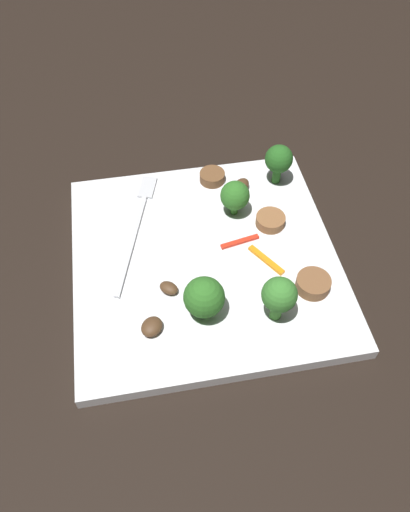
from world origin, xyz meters
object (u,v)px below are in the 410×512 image
object	(u,v)px
sausage_slice_1	(313,284)
mushroom_2	(241,185)
broccoli_floret_2	(235,196)
pepper_strip_0	(240,242)
fork	(138,222)
broccoli_floret_3	(279,296)
plate	(205,260)
pepper_strip_1	(266,260)
mushroom_0	(152,327)
mushroom_1	(169,288)
broccoli_floret_0	(279,160)
sausage_slice_2	(212,177)
broccoli_floret_1	(204,297)
sausage_slice_0	(270,220)

from	to	relation	value
sausage_slice_1	mushroom_2	bearing A→B (deg)	14.80
broccoli_floret_2	pepper_strip_0	bearing A→B (deg)	176.12
fork	broccoli_floret_3	distance (m)	0.20
plate	pepper_strip_1	size ratio (longest dim) A/B	5.87
plate	fork	world-z (taller)	fork
mushroom_0	pepper_strip_1	distance (m)	0.15
mushroom_1	pepper_strip_1	bearing A→B (deg)	-79.49
broccoli_floret_0	sausage_slice_2	size ratio (longest dim) A/B	1.70
plate	mushroom_2	distance (m)	0.11
sausage_slice_2	mushroom_2	world-z (taller)	mushroom_2
pepper_strip_0	sausage_slice_1	bearing A→B (deg)	-140.14
broccoli_floret_3	pepper_strip_1	distance (m)	0.08
mushroom_2	mushroom_1	bearing A→B (deg)	141.41
plate	mushroom_2	size ratio (longest dim) A/B	11.83
broccoli_floret_2	broccoli_floret_3	world-z (taller)	broccoli_floret_3
broccoli_floret_3	mushroom_1	distance (m)	0.12
broccoli_floret_0	pepper_strip_0	bearing A→B (deg)	143.80
plate	sausage_slice_2	distance (m)	0.12
broccoli_floret_3	sausage_slice_2	xyz separation A→B (m)	(0.20, 0.03, -0.03)
plate	broccoli_floret_1	world-z (taller)	broccoli_floret_1
broccoli_floret_3	mushroom_1	size ratio (longest dim) A/B	2.66
broccoli_floret_0	mushroom_1	world-z (taller)	broccoli_floret_0
broccoli_floret_0	sausage_slice_2	xyz separation A→B (m)	(0.02, 0.08, -0.03)
mushroom_1	sausage_slice_1	bearing A→B (deg)	-98.54
fork	mushroom_0	xyz separation A→B (m)	(-0.14, -0.00, 0.00)
mushroom_0	mushroom_1	distance (m)	0.05
sausage_slice_0	sausage_slice_2	world-z (taller)	same
broccoli_floret_3	sausage_slice_2	distance (m)	0.21
fork	mushroom_2	xyz separation A→B (m)	(0.03, -0.13, 0.01)
sausage_slice_2	mushroom_2	bearing A→B (deg)	-124.79
broccoli_floret_0	sausage_slice_0	world-z (taller)	broccoli_floret_0
sausage_slice_0	pepper_strip_1	world-z (taller)	sausage_slice_0
broccoli_floret_0	mushroom_0	xyz separation A→B (m)	(-0.18, 0.17, -0.03)
plate	sausage_slice_1	distance (m)	0.12
broccoli_floret_0	sausage_slice_1	bearing A→B (deg)	178.36
sausage_slice_0	mushroom_2	distance (m)	0.06
broccoli_floret_0	sausage_slice_2	world-z (taller)	broccoli_floret_0
broccoli_floret_2	sausage_slice_0	distance (m)	0.05
plate	broccoli_floret_2	world-z (taller)	broccoli_floret_2
broccoli_floret_1	pepper_strip_1	size ratio (longest dim) A/B	1.03
broccoli_floret_3	pepper_strip_1	world-z (taller)	broccoli_floret_3
broccoli_floret_2	mushroom_0	xyz separation A→B (m)	(-0.14, 0.11, -0.02)
mushroom_1	pepper_strip_0	world-z (taller)	mushroom_1
plate	fork	bearing A→B (deg)	48.36
pepper_strip_0	broccoli_floret_2	bearing A→B (deg)	-3.88
fork	broccoli_floret_1	world-z (taller)	broccoli_floret_1
mushroom_2	mushroom_0	bearing A→B (deg)	143.88
mushroom_1	mushroom_2	size ratio (longest dim) A/B	0.85
mushroom_2	pepper_strip_0	xyz separation A→B (m)	(-0.08, 0.02, -0.01)
fork	broccoli_floret_0	world-z (taller)	broccoli_floret_0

